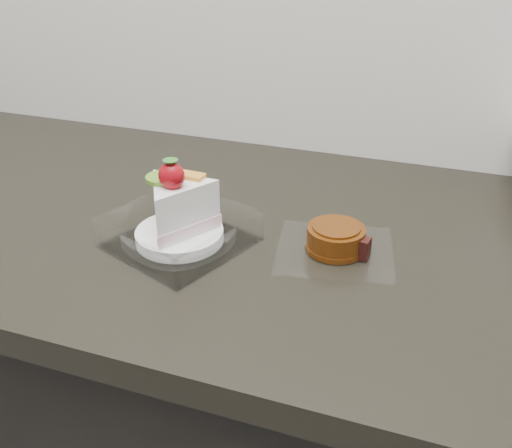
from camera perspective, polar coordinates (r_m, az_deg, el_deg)
counter at (r=1.13m, az=-1.05°, el=-20.17°), size 2.04×0.64×0.90m
cake_tray at (r=0.78m, az=-7.76°, el=0.25°), size 0.21×0.21×0.13m
mooncake_wrap at (r=0.77m, az=8.05°, el=-1.68°), size 0.18×0.17×0.04m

